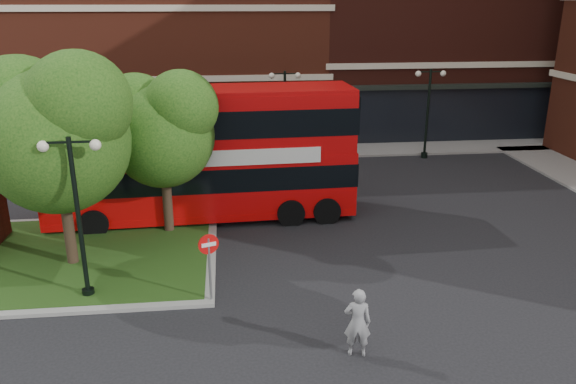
{
  "coord_description": "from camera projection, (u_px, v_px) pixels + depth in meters",
  "views": [
    {
      "loc": [
        -1.15,
        -15.42,
        8.57
      ],
      "look_at": [
        0.96,
        3.57,
        2.0
      ],
      "focal_mm": 35.0,
      "sensor_mm": 36.0,
      "label": 1
    }
  ],
  "objects": [
    {
      "name": "ground",
      "position": [
        270.0,
        291.0,
        17.4
      ],
      "size": [
        120.0,
        120.0,
        0.0
      ],
      "primitive_type": "plane",
      "color": "black",
      "rests_on": "ground"
    },
    {
      "name": "pavement_far",
      "position": [
        248.0,
        153.0,
        32.89
      ],
      "size": [
        44.0,
        3.0,
        0.12
      ],
      "primitive_type": "cube",
      "color": "slate",
      "rests_on": "ground"
    },
    {
      "name": "terrace_far_left",
      "position": [
        118.0,
        25.0,
        36.85
      ],
      "size": [
        26.0,
        12.0,
        14.0
      ],
      "primitive_type": "cube",
      "color": "maroon",
      "rests_on": "ground"
    },
    {
      "name": "terrace_far_right",
      "position": [
        443.0,
        8.0,
        38.82
      ],
      "size": [
        18.0,
        12.0,
        16.0
      ],
      "primitive_type": "cube",
      "color": "#471911",
      "rests_on": "ground"
    },
    {
      "name": "traffic_island",
      "position": [
        32.0,
        259.0,
        19.37
      ],
      "size": [
        12.6,
        7.6,
        0.15
      ],
      "color": "gray",
      "rests_on": "ground"
    },
    {
      "name": "tree_island_west",
      "position": [
        52.0,
        127.0,
        17.58
      ],
      "size": [
        5.4,
        4.71,
        7.21
      ],
      "color": "#2D2116",
      "rests_on": "ground"
    },
    {
      "name": "tree_island_east",
      "position": [
        160.0,
        125.0,
        20.41
      ],
      "size": [
        4.46,
        3.9,
        6.29
      ],
      "color": "#2D2116",
      "rests_on": "ground"
    },
    {
      "name": "lamp_island",
      "position": [
        78.0,
        211.0,
        16.1
      ],
      "size": [
        1.72,
        0.36,
        5.0
      ],
      "color": "black",
      "rests_on": "ground"
    },
    {
      "name": "lamp_far_left",
      "position": [
        285.0,
        112.0,
        30.32
      ],
      "size": [
        1.72,
        0.36,
        5.0
      ],
      "color": "black",
      "rests_on": "ground"
    },
    {
      "name": "lamp_far_right",
      "position": [
        428.0,
        109.0,
        31.16
      ],
      "size": [
        1.72,
        0.36,
        5.0
      ],
      "color": "black",
      "rests_on": "ground"
    },
    {
      "name": "bus",
      "position": [
        201.0,
        145.0,
        22.34
      ],
      "size": [
        12.32,
        3.25,
        4.67
      ],
      "rotation": [
        0.0,
        0.0,
        0.04
      ],
      "color": "#C30709",
      "rests_on": "ground"
    },
    {
      "name": "woman",
      "position": [
        357.0,
        322.0,
        14.01
      ],
      "size": [
        0.75,
        0.56,
        1.86
      ],
      "primitive_type": "imported",
      "rotation": [
        0.0,
        0.0,
        2.96
      ],
      "color": "gray",
      "rests_on": "ground"
    },
    {
      "name": "car_silver",
      "position": [
        224.0,
        150.0,
        30.64
      ],
      "size": [
        4.51,
        1.84,
        1.53
      ],
      "primitive_type": "imported",
      "rotation": [
        0.0,
        0.0,
        1.58
      ],
      "color": "#B9BCC1",
      "rests_on": "ground"
    },
    {
      "name": "car_white",
      "position": [
        299.0,
        141.0,
        32.5
      ],
      "size": [
        4.98,
        2.29,
        1.58
      ],
      "primitive_type": "imported",
      "rotation": [
        0.0,
        0.0,
        1.7
      ],
      "color": "silver",
      "rests_on": "ground"
    },
    {
      "name": "no_entry_sign",
      "position": [
        209.0,
        255.0,
        16.23
      ],
      "size": [
        0.59,
        0.24,
        2.21
      ],
      "rotation": [
        0.0,
        0.0,
        0.33
      ],
      "color": "slate",
      "rests_on": "ground"
    }
  ]
}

